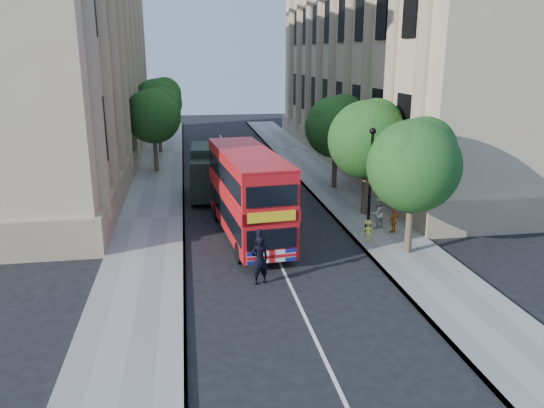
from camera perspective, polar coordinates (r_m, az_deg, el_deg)
name	(u,v)px	position (r m, az deg, el deg)	size (l,w,h in m)	color
ground	(293,292)	(20.22, 2.33, -9.47)	(120.00, 120.00, 0.00)	black
pavement_right	(357,209)	(30.69, 9.12, -0.55)	(3.50, 80.00, 0.12)	gray
pavement_left	(152,219)	(29.24, -12.82, -1.59)	(3.50, 80.00, 0.12)	gray
building_right	(403,49)	(45.41, 13.96, 15.92)	(12.00, 38.00, 18.00)	tan
building_left	(40,48)	(43.06, -23.68, 15.11)	(12.00, 38.00, 18.00)	tan
tree_right_near	(415,161)	(23.43, 15.10, 4.51)	(4.00, 4.00, 6.08)	#473828
tree_right_mid	(368,135)	(28.88, 10.27, 7.28)	(4.20, 4.20, 6.37)	#473828
tree_right_far	(337,123)	(34.56, 6.95, 8.59)	(4.00, 4.00, 6.15)	#473828
tree_left_far	(154,113)	(40.19, -12.59, 9.54)	(4.00, 4.00, 6.30)	#473828
tree_left_back	(158,100)	(48.12, -12.14, 10.88)	(4.20, 4.20, 6.65)	#473828
lamp_post	(370,185)	(26.17, 10.51, 2.06)	(0.32, 0.32, 5.16)	black
double_decker_bus	(248,192)	(25.28, -2.61, 1.31)	(3.20, 9.16, 4.15)	red
box_van	(210,173)	(32.79, -6.66, 3.28)	(2.51, 5.60, 3.14)	black
police_constable	(260,260)	(20.55, -1.34, -6.03)	(0.72, 0.47, 1.97)	black
woman_pedestrian	(377,213)	(27.21, 11.26, -0.95)	(0.76, 0.59, 1.57)	beige
child_a	(394,221)	(26.74, 12.95, -1.78)	(0.70, 0.29, 1.19)	orange
child_b	(368,231)	(25.28, 10.26, -2.83)	(0.68, 0.39, 1.05)	#F7E254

